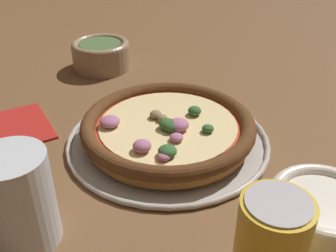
{
  "coord_description": "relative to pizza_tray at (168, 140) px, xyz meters",
  "views": [
    {
      "loc": [
        0.37,
        0.36,
        0.35
      ],
      "look_at": [
        0.0,
        0.0,
        0.03
      ],
      "focal_mm": 42.0,
      "sensor_mm": 36.0,
      "label": 1
    }
  ],
  "objects": [
    {
      "name": "bowl_near",
      "position": [
        0.01,
        0.26,
        0.03
      ],
      "size": [
        0.13,
        0.13,
        0.06
      ],
      "color": "silver",
      "rests_on": "ground_plane"
    },
    {
      "name": "ground_plane",
      "position": [
        0.0,
        0.0,
        -0.0
      ],
      "size": [
        3.0,
        3.0,
        0.0
      ],
      "primitive_type": "plane",
      "color": "brown"
    },
    {
      "name": "pizza",
      "position": [
        0.0,
        0.0,
        0.02
      ],
      "size": [
        0.27,
        0.27,
        0.04
      ],
      "color": "#A86B33",
      "rests_on": "pizza_tray"
    },
    {
      "name": "drinking_cup",
      "position": [
        0.26,
        0.02,
        0.05
      ],
      "size": [
        0.08,
        0.08,
        0.12
      ],
      "color": "silver",
      "rests_on": "ground_plane"
    },
    {
      "name": "pizza_tray",
      "position": [
        0.0,
        0.0,
        0.0
      ],
      "size": [
        0.32,
        0.32,
        0.01
      ],
      "color": "#B7B2A8",
      "rests_on": "ground_plane"
    },
    {
      "name": "bowl_far",
      "position": [
        -0.11,
        -0.31,
        0.03
      ],
      "size": [
        0.13,
        0.13,
        0.06
      ],
      "color": "#9E8466",
      "rests_on": "ground_plane"
    },
    {
      "name": "beverage_can",
      "position": [
        0.13,
        0.26,
        0.06
      ],
      "size": [
        0.07,
        0.07,
        0.12
      ],
      "color": "gold",
      "rests_on": "ground_plane"
    },
    {
      "name": "napkin",
      "position": [
        0.16,
        -0.21,
        -0.0
      ],
      "size": [
        0.16,
        0.16,
        0.01
      ],
      "rotation": [
        0.0,
        0.0,
        -0.27
      ],
      "color": "#B2231E",
      "rests_on": "ground_plane"
    }
  ]
}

